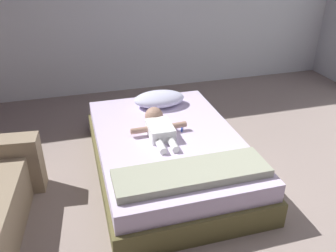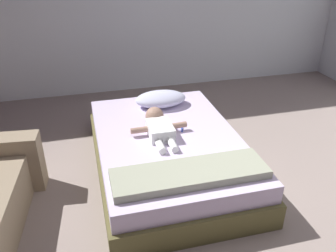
# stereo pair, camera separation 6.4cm
# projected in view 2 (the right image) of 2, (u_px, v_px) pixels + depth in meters

# --- Properties ---
(ground_plane) EXTENTS (8.00, 8.00, 0.00)m
(ground_plane) POSITION_uv_depth(u_px,v_px,m) (225.00, 218.00, 2.88)
(ground_plane) COLOR gray
(bed) EXTENTS (1.34, 1.99, 0.40)m
(bed) POSITION_uv_depth(u_px,v_px,m) (168.00, 154.00, 3.38)
(bed) COLOR brown
(bed) RESTS_ON ground_plane
(pillow) EXTENTS (0.55, 0.35, 0.16)m
(pillow) POSITION_uv_depth(u_px,v_px,m) (161.00, 99.00, 3.84)
(pillow) COLOR silver
(pillow) RESTS_ON bed
(baby) EXTENTS (0.54, 0.65, 0.18)m
(baby) POSITION_uv_depth(u_px,v_px,m) (158.00, 126.00, 3.30)
(baby) COLOR white
(baby) RESTS_ON bed
(toothbrush) EXTENTS (0.05, 0.15, 0.02)m
(toothbrush) POSITION_uv_depth(u_px,v_px,m) (182.00, 128.00, 3.40)
(toothbrush) COLOR blue
(toothbrush) RESTS_ON bed
(blanket) EXTENTS (1.21, 0.36, 0.07)m
(blanket) POSITION_uv_depth(u_px,v_px,m) (190.00, 174.00, 2.70)
(blanket) COLOR #9EA48B
(blanket) RESTS_ON bed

